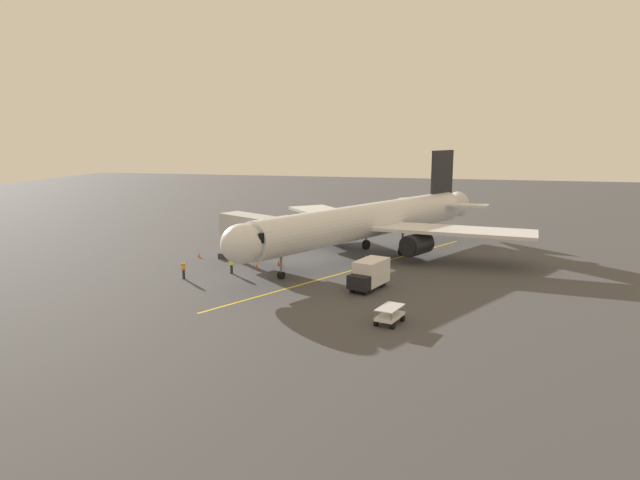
# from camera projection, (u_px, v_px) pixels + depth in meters

# --- Properties ---
(ground_plane) EXTENTS (220.00, 220.00, 0.00)m
(ground_plane) POSITION_uv_depth(u_px,v_px,m) (376.00, 254.00, 65.15)
(ground_plane) COLOR #424244
(apron_lead_in_line) EXTENTS (19.85, 34.96, 0.01)m
(apron_lead_in_line) POSITION_uv_depth(u_px,v_px,m) (359.00, 268.00, 58.19)
(apron_lead_in_line) COLOR yellow
(apron_lead_in_line) RESTS_ON ground
(airplane) EXTENTS (30.99, 36.74, 11.50)m
(airplane) POSITION_uv_depth(u_px,v_px,m) (370.00, 221.00, 63.38)
(airplane) COLOR silver
(airplane) RESTS_ON ground
(jet_bridge) EXTENTS (10.85, 7.63, 5.40)m
(jet_bridge) POSITION_uv_depth(u_px,v_px,m) (263.00, 230.00, 58.84)
(jet_bridge) COLOR #B7B7BC
(jet_bridge) RESTS_ON ground
(ground_crew_marshaller) EXTENTS (0.47, 0.39, 1.71)m
(ground_crew_marshaller) POSITION_uv_depth(u_px,v_px,m) (183.00, 270.00, 53.94)
(ground_crew_marshaller) COLOR #23232D
(ground_crew_marshaller) RESTS_ON ground
(ground_crew_wing_walker) EXTENTS (0.43, 0.31, 1.71)m
(ground_crew_wing_walker) POSITION_uv_depth(u_px,v_px,m) (231.00, 265.00, 55.92)
(ground_crew_wing_walker) COLOR #23232D
(ground_crew_wing_walker) RESTS_ON ground
(ground_crew_loader) EXTENTS (0.46, 0.37, 1.71)m
(ground_crew_loader) POSITION_uv_depth(u_px,v_px,m) (366.00, 264.00, 56.41)
(ground_crew_loader) COLOR #23232D
(ground_crew_loader) RESTS_ON ground
(baggage_cart_near_nose) EXTENTS (2.16, 2.89, 1.27)m
(baggage_cart_near_nose) POSITION_uv_depth(u_px,v_px,m) (390.00, 315.00, 41.38)
(baggage_cart_near_nose) COLOR white
(baggage_cart_near_nose) RESTS_ON ground
(box_truck_portside) EXTENTS (3.38, 4.99, 2.62)m
(box_truck_portside) POSITION_uv_depth(u_px,v_px,m) (369.00, 274.00, 50.32)
(box_truck_portside) COLOR black
(box_truck_portside) RESTS_ON ground
(safety_cone_nose_left) EXTENTS (0.32, 0.32, 0.55)m
(safety_cone_nose_left) POSITION_uv_depth(u_px,v_px,m) (199.00, 255.00, 63.33)
(safety_cone_nose_left) COLOR #F2590F
(safety_cone_nose_left) RESTS_ON ground
(safety_cone_nose_right) EXTENTS (0.32, 0.32, 0.55)m
(safety_cone_nose_right) POSITION_uv_depth(u_px,v_px,m) (256.00, 265.00, 58.43)
(safety_cone_nose_right) COLOR #F2590F
(safety_cone_nose_right) RESTS_ON ground
(safety_cone_wing_port) EXTENTS (0.32, 0.32, 0.55)m
(safety_cone_wing_port) POSITION_uv_depth(u_px,v_px,m) (278.00, 263.00, 59.51)
(safety_cone_wing_port) COLOR #F2590F
(safety_cone_wing_port) RESTS_ON ground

